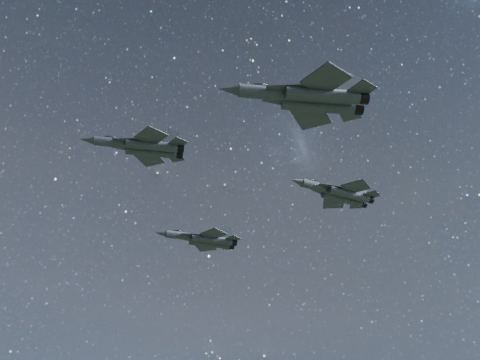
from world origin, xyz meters
name	(u,v)px	position (x,y,z in m)	size (l,w,h in m)	color
jet_lead	(143,146)	(-18.48, -4.03, 143.64)	(15.50, 10.62, 3.89)	#2F353B
jet_left	(204,239)	(0.22, 22.50, 143.02)	(16.60, 11.64, 4.19)	#2F353B
jet_right	(308,97)	(-2.34, -23.67, 143.18)	(19.57, 13.26, 4.93)	#2F353B
jet_slot	(339,193)	(13.90, -4.34, 142.60)	(15.78, 11.13, 3.99)	#2F353B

